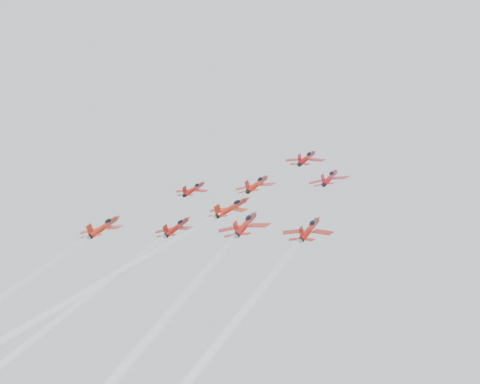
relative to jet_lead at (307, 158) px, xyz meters
The scene contains 8 objects.
jet_lead is the anchor object (origin of this frame).
jet_row2_left 30.12m from the jet_lead, 137.42° to the right, with size 8.69×11.55×5.93m.
jet_row2_center 21.45m from the jet_lead, 102.14° to the right, with size 10.12×13.45×6.90m.
jet_row2_right 24.33m from the jet_lead, 54.22° to the right, with size 9.29×12.35×6.33m.
jet_center 82.90m from the jet_lead, 91.64° to the right, with size 9.32×92.53×42.53m.
jet_rear_left 90.51m from the jet_lead, 96.28° to the right, with size 8.57×85.09×39.10m.
jet_rear_right 98.99m from the jet_lead, 85.83° to the right, with size 10.36×102.85×47.27m.
jet_rear_farright 98.78m from the jet_lead, 76.65° to the right, with size 9.09×90.19×41.45m.
Camera 1 is at (69.60, -123.90, 136.82)m, focal length 50.00 mm.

